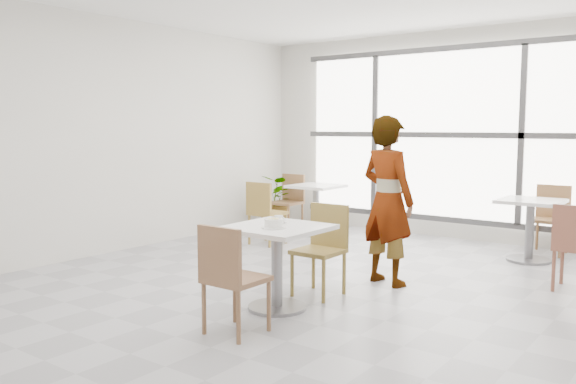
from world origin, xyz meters
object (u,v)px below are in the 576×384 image
Objects in this scene: bg_table_right at (530,221)px; bg_chair_left_far at (289,198)px; chair_far at (323,243)px; main_table at (277,251)px; person at (388,201)px; bg_table_left at (316,202)px; coffee_cup at (279,220)px; bg_chair_left_near at (264,209)px; chair_near at (229,272)px; plant_left at (276,201)px; oatmeal_bowl at (274,223)px; bg_chair_right_far at (551,214)px.

bg_table_right is 0.86× the size of bg_chair_left_far.
chair_far is 1.16× the size of bg_table_right.
chair_far reaches higher than main_table.
person reaches higher than main_table.
chair_far is 0.50× the size of person.
bg_chair_left_far reaches higher than bg_table_left.
bg_chair_left_far is (-0.59, 0.12, 0.01)m from bg_table_left.
bg_table_left is (-2.17, 1.90, -0.38)m from person.
bg_chair_left_near is at bearing 132.14° from coffee_cup.
chair_near and chair_far have the same top height.
bg_chair_left_near is 1.30m from bg_chair_left_far.
bg_chair_left_near is at bearing -5.09° from person.
bg_table_left is at bearing -96.22° from bg_chair_left_near.
plant_left is at bearing 134.71° from chair_far.
plant_left is (-3.09, 2.10, -0.44)m from person.
bg_chair_left_near is (-3.19, -1.16, 0.01)m from bg_table_right.
main_table is 2.89m from bg_chair_left_near.
coffee_cup is 0.21× the size of bg_table_left.
person reaches higher than bg_table_right.
bg_table_left is at bearing 118.86° from main_table.
bg_table_right is (1.22, 2.67, -0.01)m from chair_far.
chair_near is at bearing 97.45° from person.
chair_near is 4.14× the size of oatmeal_bowl.
chair_near reaches higher than bg_table_right.
bg_chair_right_far is at bearing -96.13° from person.
bg_chair_left_far is (-2.44, 2.72, 0.00)m from chair_far.
bg_chair_left_far is 0.35m from plant_left.
person is at bearing 77.51° from oatmeal_bowl.
bg_chair_left_far is (-3.66, 0.06, 0.01)m from bg_table_right.
oatmeal_bowl is 4.31m from bg_chair_right_far.
oatmeal_bowl is 4.53m from plant_left.
coffee_cup is at bearing 120.57° from main_table.
person is (0.38, 1.36, 0.34)m from main_table.
person is 2.31× the size of bg_table_left.
bg_table_left is at bearing 125.43° from chair_far.
coffee_cup is (-0.13, -0.53, 0.28)m from chair_far.
person is (0.25, 2.12, 0.37)m from chair_near.
person is 3.76m from plant_left.
person is 1.99× the size of bg_chair_left_near.
chair_near is 4.90m from bg_chair_right_far.
coffee_cup is at bearing -110.36° from bg_chair_right_far.
chair_near is 4.24m from bg_table_right.
bg_table_left is (-1.80, 3.26, -0.04)m from main_table.
oatmeal_bowl is 0.24× the size of bg_chair_left_far.
chair_near is at bearing -105.73° from bg_table_right.
chair_near reaches higher than bg_table_left.
main_table is 4.40m from plant_left.
bg_chair_left_far is at bearing -21.94° from person.
oatmeal_bowl is at bearing -55.09° from bg_chair_left_far.
bg_chair_left_near reaches higher than bg_table_right.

